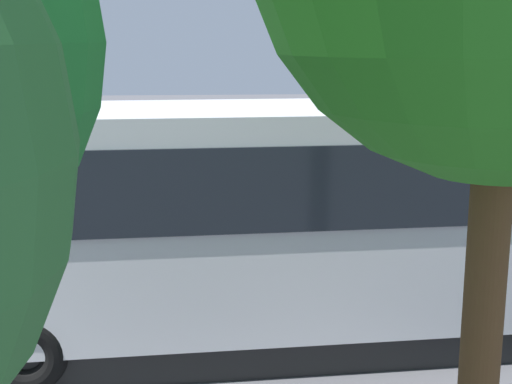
{
  "coord_description": "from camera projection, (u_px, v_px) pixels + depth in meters",
  "views": [
    {
      "loc": [
        2.19,
        14.7,
        4.1
      ],
      "look_at": [
        1.05,
        0.75,
        1.1
      ],
      "focal_mm": 49.9,
      "sensor_mm": 36.0,
      "label": 1
    }
  ],
  "objects": [
    {
      "name": "spectator_far_left",
      "position": [
        419.0,
        217.0,
        12.76
      ],
      "size": [
        0.58,
        0.37,
        1.66
      ],
      "color": "black",
      "rests_on": "ground_plane"
    },
    {
      "name": "traffic_cone",
      "position": [
        299.0,
        212.0,
        16.04
      ],
      "size": [
        0.34,
        0.34,
        0.63
      ],
      "color": "orange",
      "rests_on": "ground_plane"
    },
    {
      "name": "bay_line_a",
      "position": [
        366.0,
        218.0,
        16.69
      ],
      "size": [
        0.13,
        4.21,
        0.01
      ],
      "color": "white",
      "rests_on": "ground_plane"
    },
    {
      "name": "bay_line_c",
      "position": [
        149.0,
        222.0,
        16.29
      ],
      "size": [
        0.13,
        3.81,
        0.01
      ],
      "color": "white",
      "rests_on": "ground_plane"
    },
    {
      "name": "spectator_centre",
      "position": [
        307.0,
        216.0,
        12.9
      ],
      "size": [
        0.58,
        0.37,
        1.65
      ],
      "color": "#473823",
      "rests_on": "ground_plane"
    },
    {
      "name": "spectator_left",
      "position": [
        366.0,
        215.0,
        12.75
      ],
      "size": [
        0.57,
        0.39,
        1.73
      ],
      "color": "black",
      "rests_on": "ground_plane"
    },
    {
      "name": "bay_line_b",
      "position": [
        259.0,
        220.0,
        16.49
      ],
      "size": [
        0.14,
        4.81,
        0.01
      ],
      "color": "white",
      "rests_on": "ground_plane"
    },
    {
      "name": "stunt_motorcycle",
      "position": [
        166.0,
        193.0,
        16.58
      ],
      "size": [
        2.05,
        0.58,
        1.23
      ],
      "color": "black",
      "rests_on": "ground_plane"
    },
    {
      "name": "parked_motorcycle_silver",
      "position": [
        302.0,
        263.0,
        11.79
      ],
      "size": [
        2.04,
        0.69,
        0.99
      ],
      "color": "black",
      "rests_on": "ground_plane"
    },
    {
      "name": "tour_bus",
      "position": [
        313.0,
        225.0,
        9.65
      ],
      "size": [
        10.57,
        3.05,
        3.25
      ],
      "color": "silver",
      "rests_on": "ground_plane"
    },
    {
      "name": "spectator_far_right",
      "position": [
        187.0,
        214.0,
        12.58
      ],
      "size": [
        0.58,
        0.36,
        1.8
      ],
      "color": "black",
      "rests_on": "ground_plane"
    },
    {
      "name": "spectator_right",
      "position": [
        257.0,
        212.0,
        12.75
      ],
      "size": [
        0.58,
        0.36,
        1.79
      ],
      "color": "black",
      "rests_on": "ground_plane"
    },
    {
      "name": "ground_plane",
      "position": [
        301.0,
        234.0,
        15.36
      ],
      "size": [
        80.0,
        80.0,
        0.0
      ],
      "primitive_type": "plane",
      "color": "#4C4C51"
    }
  ]
}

